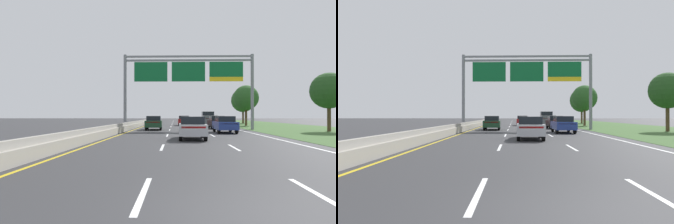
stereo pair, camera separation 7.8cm
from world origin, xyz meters
The scene contains 14 objects.
ground_plane centered at (0.00, 35.00, 0.00)m, with size 220.00×220.00×0.00m, color #333335.
lane_striping centered at (0.00, 34.54, 0.00)m, with size 11.96×106.00×0.01m.
grass_verge_right centered at (13.95, 35.00, 0.01)m, with size 14.00×110.00×0.02m, color #3D602D.
median_barrier_concrete centered at (-6.60, 35.00, 0.35)m, with size 0.60×110.00×0.85m.
overhead_sign_gantry centered at (0.30, 29.23, 6.23)m, with size 15.06×0.42×8.70m.
pickup_truck_grey centered at (3.72, 39.51, 1.07)m, with size 2.00×5.40×2.20m.
car_black_right_lane_sedan centered at (3.91, 31.77, 0.82)m, with size 1.90×4.43×1.57m.
car_red_centre_lane_sedan centered at (0.14, 42.94, 0.82)m, with size 1.87×4.42×1.57m.
car_blue_right_lane_sedan centered at (3.51, 23.37, 0.82)m, with size 1.85×4.41×1.57m.
car_darkgreen_left_lane_sedan centered at (-3.66, 28.76, 0.82)m, with size 1.95×4.45×1.57m.
car_silver_centre_lane_sedan centered at (-0.01, 15.76, 0.82)m, with size 1.89×4.43×1.57m.
roadside_tree_mid centered at (14.37, 25.47, 4.14)m, with size 3.66×3.66×5.98m.
roadside_tree_far centered at (9.80, 41.45, 4.36)m, with size 3.90×3.90×6.33m.
roadside_tree_distant centered at (12.30, 54.51, 4.61)m, with size 4.70×4.70×6.97m.
Camera 1 is at (-1.15, -4.80, 1.68)m, focal length 31.56 mm.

